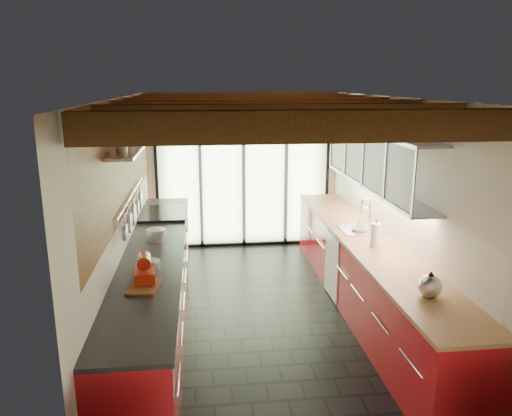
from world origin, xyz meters
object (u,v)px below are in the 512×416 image
soap_bottle (360,225)px  stand_mixer (145,271)px  bowl (359,229)px  kettle (430,285)px  paper_towel (376,235)px

soap_bottle → stand_mixer: bearing=-151.8°
soap_bottle → bowl: size_ratio=0.87×
stand_mixer → bowl: bearing=28.5°
kettle → bowl: bearing=90.0°
paper_towel → soap_bottle: (0.00, 0.57, -0.04)m
stand_mixer → bowl: (2.54, 1.38, -0.09)m
paper_towel → soap_bottle: 0.57m
paper_towel → soap_bottle: paper_towel is taller
stand_mixer → kettle: size_ratio=1.19×
kettle → paper_towel: paper_towel is taller
stand_mixer → paper_towel: size_ratio=1.05×
kettle → paper_towel: size_ratio=0.88×
paper_towel → bowl: size_ratio=1.49×
stand_mixer → bowl: stand_mixer is taller
stand_mixer → paper_towel: 2.66m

